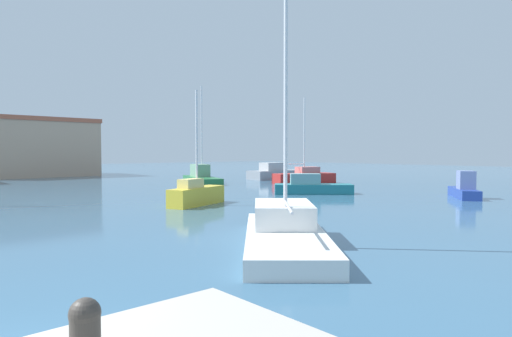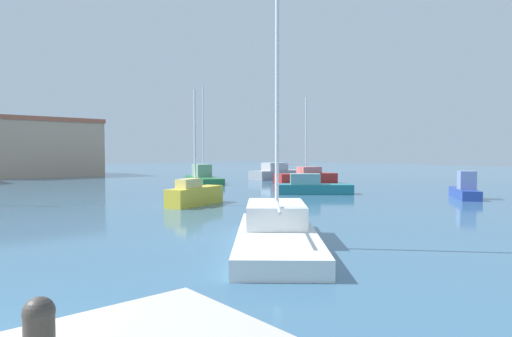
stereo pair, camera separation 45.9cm
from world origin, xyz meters
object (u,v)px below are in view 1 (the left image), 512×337
object	(u,v)px
motorboat_teal_inner_mooring	(312,187)
motorboat_blue_behind_lamppost	(464,189)
sailboat_yellow_outer_mooring	(196,194)
sailboat_green_far_right	(201,176)
sailboat_red_far_left	(305,177)
sailboat_white_near_pier	(285,229)
mooring_bollard	(85,330)
motorboat_grey_center_channel	(278,173)

from	to	relation	value
motorboat_teal_inner_mooring	motorboat_blue_behind_lamppost	bearing A→B (deg)	-58.00
sailboat_yellow_outer_mooring	sailboat_green_far_right	bearing A→B (deg)	54.50
sailboat_red_far_left	motorboat_blue_behind_lamppost	world-z (taller)	sailboat_red_far_left
sailboat_yellow_outer_mooring	sailboat_white_near_pier	xyz separation A→B (m)	(-3.67, -10.42, -0.13)
mooring_bollard	motorboat_grey_center_channel	xyz separation A→B (m)	(32.18, 30.08, -0.79)
sailboat_yellow_outer_mooring	motorboat_blue_behind_lamppost	distance (m)	17.10
motorboat_teal_inner_mooring	sailboat_yellow_outer_mooring	world-z (taller)	sailboat_yellow_outer_mooring
mooring_bollard	sailboat_white_near_pier	world-z (taller)	sailboat_white_near_pier
sailboat_red_far_left	sailboat_yellow_outer_mooring	bearing A→B (deg)	-157.09
motorboat_teal_inner_mooring	motorboat_grey_center_channel	distance (m)	17.22
motorboat_teal_inner_mooring	sailboat_green_far_right	world-z (taller)	sailboat_green_far_right
motorboat_teal_inner_mooring	sailboat_green_far_right	xyz separation A→B (m)	(0.31, 14.03, 0.12)
sailboat_green_far_right	motorboat_teal_inner_mooring	bearing A→B (deg)	-91.25
sailboat_yellow_outer_mooring	motorboat_blue_behind_lamppost	size ratio (longest dim) A/B	1.55
sailboat_red_far_left	motorboat_teal_inner_mooring	xyz separation A→B (m)	(-7.25, -7.13, -0.12)
sailboat_red_far_left	sailboat_green_far_right	world-z (taller)	sailboat_green_far_right
motorboat_teal_inner_mooring	sailboat_white_near_pier	bearing A→B (deg)	-142.00
sailboat_green_far_right	sailboat_white_near_pier	size ratio (longest dim) A/B	0.96
sailboat_yellow_outer_mooring	sailboat_white_near_pier	distance (m)	11.05
mooring_bollard	motorboat_teal_inner_mooring	world-z (taller)	mooring_bollard
mooring_bollard	sailboat_white_near_pier	xyz separation A→B (m)	(8.42, 5.86, -0.92)
sailboat_yellow_outer_mooring	sailboat_green_far_right	xyz separation A→B (m)	(10.04, 14.08, -0.01)
sailboat_green_far_right	sailboat_white_near_pier	xyz separation A→B (m)	(-13.71, -24.50, -0.12)
mooring_bollard	sailboat_green_far_right	bearing A→B (deg)	53.91
motorboat_teal_inner_mooring	sailboat_green_far_right	size ratio (longest dim) A/B	0.55
sailboat_red_far_left	motorboat_grey_center_channel	size ratio (longest dim) A/B	1.06
sailboat_red_far_left	motorboat_teal_inner_mooring	bearing A→B (deg)	-135.48
sailboat_green_far_right	sailboat_red_far_left	bearing A→B (deg)	-44.85
sailboat_red_far_left	motorboat_grey_center_channel	xyz separation A→B (m)	(3.11, 6.63, 0.01)
sailboat_white_near_pier	motorboat_blue_behind_lamppost	xyz separation A→B (m)	(18.62, 2.12, 0.07)
motorboat_grey_center_channel	sailboat_red_far_left	bearing A→B (deg)	-115.15
sailboat_yellow_outer_mooring	sailboat_green_far_right	world-z (taller)	sailboat_green_far_right
sailboat_green_far_right	sailboat_white_near_pier	distance (m)	28.08
sailboat_green_far_right	motorboat_blue_behind_lamppost	size ratio (longest dim) A/B	2.23
mooring_bollard	motorboat_blue_behind_lamppost	distance (m)	28.21
mooring_bollard	motorboat_blue_behind_lamppost	bearing A→B (deg)	16.44
sailboat_green_far_right	motorboat_grey_center_channel	size ratio (longest dim) A/B	1.21
mooring_bollard	motorboat_teal_inner_mooring	xyz separation A→B (m)	(21.82, 16.33, -0.92)
motorboat_teal_inner_mooring	motorboat_blue_behind_lamppost	world-z (taller)	motorboat_blue_behind_lamppost
sailboat_red_far_left	sailboat_green_far_right	distance (m)	9.79
motorboat_grey_center_channel	sailboat_white_near_pier	world-z (taller)	sailboat_white_near_pier
motorboat_grey_center_channel	sailboat_yellow_outer_mooring	bearing A→B (deg)	-145.51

